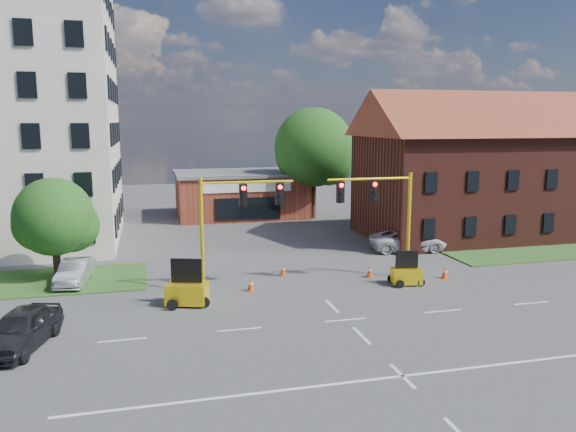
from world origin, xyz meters
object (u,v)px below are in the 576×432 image
object	(u,v)px
trailer_east	(406,274)
pickup_white	(408,240)
signal_mast_west	(232,219)
signal_mast_east	(383,213)
sedan_dark	(21,329)
trailer_west	(187,291)

from	to	relation	value
trailer_east	pickup_white	bearing A→B (deg)	73.73
signal_mast_west	signal_mast_east	distance (m)	8.71
sedan_dark	pickup_white	bearing A→B (deg)	42.73
signal_mast_east	pickup_white	size ratio (longest dim) A/B	1.14
signal_mast_west	sedan_dark	xyz separation A→B (m)	(-9.57, -5.79, -3.12)
trailer_west	sedan_dark	xyz separation A→B (m)	(-6.93, -3.82, 0.09)
trailer_west	trailer_east	world-z (taller)	trailer_west
trailer_east	pickup_white	distance (m)	8.56
signal_mast_west	trailer_west	world-z (taller)	signal_mast_west
trailer_west	trailer_east	bearing A→B (deg)	20.76
signal_mast_east	sedan_dark	world-z (taller)	signal_mast_east
signal_mast_west	pickup_white	bearing A→B (deg)	24.87
signal_mast_west	sedan_dark	distance (m)	11.61
signal_mast_east	trailer_east	size ratio (longest dim) A/B	3.33
signal_mast_west	trailer_east	world-z (taller)	signal_mast_west
pickup_white	sedan_dark	xyz separation A→B (m)	(-23.04, -12.04, 0.05)
trailer_west	sedan_dark	distance (m)	7.91
trailer_east	pickup_white	world-z (taller)	trailer_east
trailer_west	signal_mast_east	bearing A→B (deg)	27.91
signal_mast_east	trailer_west	distance (m)	11.96
trailer_west	pickup_white	distance (m)	18.09
pickup_white	sedan_dark	size ratio (longest dim) A/B	1.15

